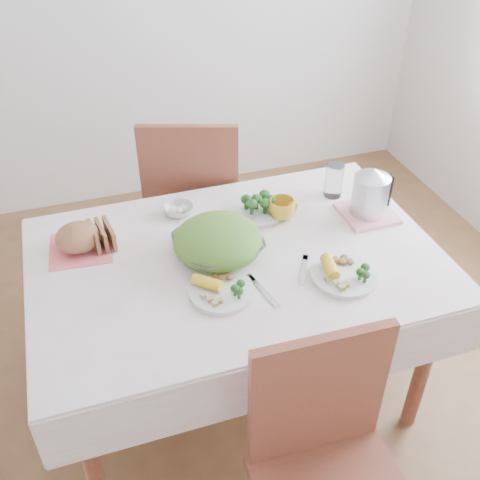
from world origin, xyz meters
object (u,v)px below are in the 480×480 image
object	(u,v)px
dining_table	(237,330)
salad_bowl	(218,247)
dinner_plate_left	(222,291)
dinner_plate_right	(344,275)
yellow_mug	(282,209)
chair_far	(196,208)
electric_kettle	(371,190)

from	to	relation	value
dining_table	salad_bowl	size ratio (longest dim) A/B	4.53
dining_table	dinner_plate_left	size ratio (longest dim) A/B	6.18
dinner_plate_right	dinner_plate_left	bearing A→B (deg)	172.52
yellow_mug	chair_far	bearing A→B (deg)	109.30
electric_kettle	yellow_mug	bearing A→B (deg)	-176.64
salad_bowl	dinner_plate_left	bearing A→B (deg)	-103.57
dinner_plate_right	yellow_mug	size ratio (longest dim) A/B	2.20
chair_far	salad_bowl	size ratio (longest dim) A/B	3.31
dining_table	dinner_plate_right	world-z (taller)	dinner_plate_right
chair_far	yellow_mug	size ratio (longest dim) A/B	9.49
chair_far	dining_table	bearing A→B (deg)	105.69
salad_bowl	yellow_mug	size ratio (longest dim) A/B	2.87
salad_bowl	electric_kettle	bearing A→B (deg)	5.22
dining_table	dinner_plate_left	distance (m)	0.45
dining_table	salad_bowl	distance (m)	0.43
dinner_plate_left	electric_kettle	bearing A→B (deg)	20.84
chair_far	dinner_plate_right	world-z (taller)	chair_far
dining_table	dinner_plate_left	xyz separation A→B (m)	(-0.11, -0.18, 0.40)
yellow_mug	dining_table	bearing A→B (deg)	-143.89
dining_table	electric_kettle	world-z (taller)	electric_kettle
yellow_mug	electric_kettle	size ratio (longest dim) A/B	0.54
dining_table	yellow_mug	distance (m)	0.53
dinner_plate_right	electric_kettle	size ratio (longest dim) A/B	1.18
dining_table	electric_kettle	distance (m)	0.78
dinner_plate_left	electric_kettle	world-z (taller)	electric_kettle
dinner_plate_right	chair_far	bearing A→B (deg)	105.58
chair_far	yellow_mug	world-z (taller)	chair_far
yellow_mug	dinner_plate_right	bearing A→B (deg)	-80.13
salad_bowl	chair_far	bearing A→B (deg)	82.73
dining_table	salad_bowl	world-z (taller)	salad_bowl
chair_far	electric_kettle	xyz separation A→B (m)	(0.55, -0.70, 0.42)
chair_far	dinner_plate_left	distance (m)	1.03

